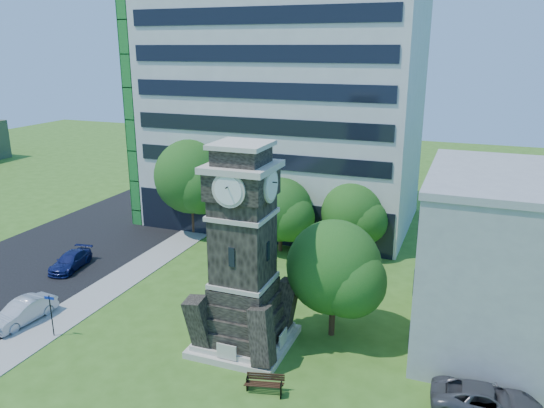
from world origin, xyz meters
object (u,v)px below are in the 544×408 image
at_px(car_street_mid, 23,312).
at_px(street_sign, 51,311).
at_px(car_street_north, 71,261).
at_px(car_east_lot, 487,402).
at_px(park_bench, 265,383).
at_px(clock_tower, 243,263).

distance_m(car_street_mid, street_sign, 3.32).
bearing_deg(car_street_north, car_east_lot, -22.06).
distance_m(car_east_lot, park_bench, 10.91).
height_order(car_street_mid, park_bench, car_street_mid).
height_order(park_bench, street_sign, street_sign).
distance_m(clock_tower, park_bench, 6.72).
height_order(clock_tower, park_bench, clock_tower).
distance_m(car_street_mid, park_bench, 17.30).
height_order(car_east_lot, park_bench, car_east_lot).
xyz_separation_m(car_street_north, street_sign, (6.29, -8.75, 1.08)).
xyz_separation_m(car_street_mid, car_east_lot, (27.95, 1.08, -0.00)).
xyz_separation_m(car_street_mid, car_street_north, (-3.20, 8.05, -0.09)).
relative_size(car_street_mid, car_east_lot, 0.85).
relative_size(car_street_mid, park_bench, 2.28).
bearing_deg(street_sign, car_east_lot, -0.80).
bearing_deg(car_street_mid, clock_tower, 15.42).
distance_m(clock_tower, car_street_north, 19.01).
relative_size(car_street_mid, street_sign, 1.63).
bearing_deg(clock_tower, park_bench, -53.55).
bearing_deg(car_street_north, park_bench, -33.61).
height_order(clock_tower, car_street_mid, clock_tower).
bearing_deg(car_east_lot, car_street_north, 73.75).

